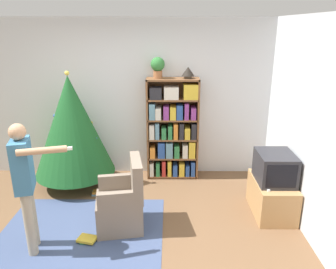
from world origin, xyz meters
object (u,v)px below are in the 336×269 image
object	(u,v)px
christmas_tree	(72,126)
standing_person	(25,179)
television	(275,168)
bookshelf	(173,130)
armchair	(122,204)
potted_plant	(158,66)
table_lamp	(188,72)

from	to	relation	value
christmas_tree	standing_person	world-z (taller)	christmas_tree
television	standing_person	distance (m)	3.06
television	christmas_tree	bearing A→B (deg)	163.71
television	christmas_tree	world-z (taller)	christmas_tree
bookshelf	armchair	size ratio (longest dim) A/B	1.82
christmas_tree	potted_plant	distance (m)	1.62
armchair	potted_plant	distance (m)	2.20
christmas_tree	television	bearing A→B (deg)	-16.29
television	potted_plant	world-z (taller)	potted_plant
bookshelf	standing_person	world-z (taller)	bookshelf
armchair	table_lamp	xyz separation A→B (m)	(0.88, 1.52, 1.46)
christmas_tree	armchair	size ratio (longest dim) A/B	2.00
christmas_tree	potted_plant	bearing A→B (deg)	13.89
table_lamp	television	bearing A→B (deg)	-46.63
bookshelf	television	world-z (taller)	bookshelf
television	armchair	size ratio (longest dim) A/B	0.61
standing_person	table_lamp	bearing A→B (deg)	121.90
bookshelf	armchair	bearing A→B (deg)	-113.35
standing_person	table_lamp	xyz separation A→B (m)	(1.84, 1.97, 0.89)
bookshelf	christmas_tree	xyz separation A→B (m)	(-1.57, -0.32, 0.16)
potted_plant	table_lamp	world-z (taller)	potted_plant
bookshelf	table_lamp	distance (m)	0.98
standing_person	potted_plant	distance (m)	2.59
armchair	bookshelf	bearing A→B (deg)	146.85
christmas_tree	table_lamp	bearing A→B (deg)	10.33
television	standing_person	xyz separation A→B (m)	(-2.95, -0.80, 0.21)
television	christmas_tree	xyz separation A→B (m)	(-2.91, 0.85, 0.31)
bookshelf	armchair	xyz separation A→B (m)	(-0.65, -1.51, -0.50)
standing_person	potted_plant	bearing A→B (deg)	130.19
christmas_tree	table_lamp	distance (m)	1.99
standing_person	table_lamp	distance (m)	2.84
bookshelf	armchair	world-z (taller)	bookshelf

